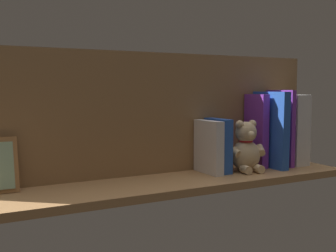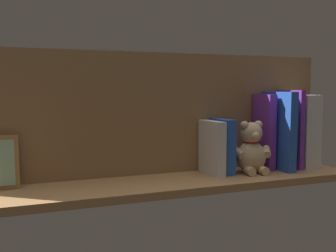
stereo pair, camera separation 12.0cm
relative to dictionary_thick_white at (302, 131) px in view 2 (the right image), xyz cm
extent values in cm
cube|color=#A87A4C|center=(49.83, 2.76, -13.15)|extent=(117.63, 24.95, 2.20)
cube|color=olive|center=(49.83, -7.47, 6.51)|extent=(117.63, 1.50, 37.11)
cube|color=silver|center=(0.00, 0.00, 0.00)|extent=(6.27, 12.43, 24.10)
cube|color=purple|center=(4.90, -0.01, 0.80)|extent=(1.70, 12.61, 25.71)
cube|color=teal|center=(7.41, -0.96, 0.02)|extent=(1.51, 10.72, 24.14)
cube|color=blue|center=(10.49, 1.32, 0.55)|extent=(3.08, 15.28, 25.23)
cube|color=purple|center=(14.14, -1.45, 0.11)|extent=(2.67, 9.73, 24.33)
ellipsoid|color=#D1B284|center=(21.77, 2.70, -7.12)|extent=(10.55, 9.73, 9.86)
sphere|color=#D1B284|center=(21.77, 2.70, 0.35)|extent=(6.78, 6.78, 6.78)
sphere|color=#D1B284|center=(19.26, 3.10, 2.89)|extent=(2.62, 2.62, 2.62)
sphere|color=#D1B284|center=(24.29, 2.31, 2.89)|extent=(2.62, 2.62, 2.62)
sphere|color=beige|center=(22.22, 5.55, -0.16)|extent=(2.62, 2.62, 2.62)
cylinder|color=#D1B284|center=(17.34, 4.64, -5.40)|extent=(4.36, 5.36, 3.65)
cylinder|color=#D1B284|center=(26.59, 3.20, -5.40)|extent=(3.20, 5.20, 3.65)
cylinder|color=#D1B284|center=(20.23, 7.19, -10.74)|extent=(3.16, 4.06, 2.62)
cylinder|color=#D1B284|center=(24.61, 6.50, -10.74)|extent=(3.16, 4.06, 2.62)
torus|color=red|center=(21.77, 2.70, -2.35)|extent=(5.14, 5.14, 0.77)
cube|color=blue|center=(30.22, -0.52, -3.65)|extent=(3.16, 11.59, 16.81)
cube|color=silver|center=(34.15, 0.03, -3.86)|extent=(2.90, 12.70, 16.39)
camera|label=1|loc=(106.30, 108.08, 14.06)|focal=45.11mm
camera|label=2|loc=(95.47, 113.20, 14.06)|focal=45.11mm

